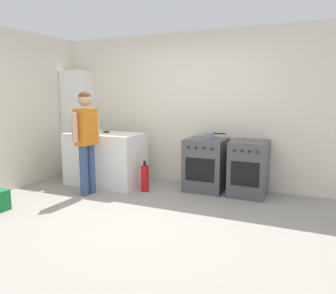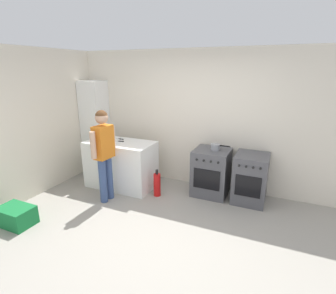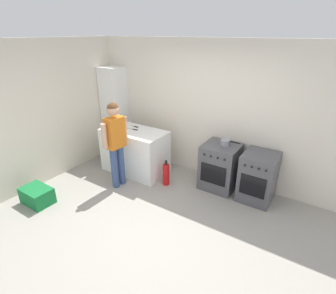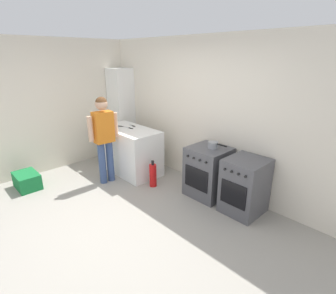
{
  "view_description": "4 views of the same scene",
  "coord_description": "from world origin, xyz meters",
  "px_view_note": "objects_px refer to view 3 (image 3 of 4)",
  "views": [
    {
      "loc": [
        1.94,
        -3.43,
        1.54
      ],
      "look_at": [
        0.02,
        0.82,
        0.8
      ],
      "focal_mm": 35.0,
      "sensor_mm": 36.0,
      "label": 1
    },
    {
      "loc": [
        1.43,
        -2.81,
        2.24
      ],
      "look_at": [
        -0.21,
        0.9,
        1.02
      ],
      "focal_mm": 28.0,
      "sensor_mm": 36.0,
      "label": 2
    },
    {
      "loc": [
        1.87,
        -2.49,
        2.7
      ],
      "look_at": [
        -0.21,
        0.69,
        1.01
      ],
      "focal_mm": 28.0,
      "sensor_mm": 36.0,
      "label": 3
    },
    {
      "loc": [
        2.79,
        -1.66,
        2.28
      ],
      "look_at": [
        0.21,
        0.79,
        1.02
      ],
      "focal_mm": 28.0,
      "sensor_mm": 36.0,
      "label": 4
    }
  ],
  "objects_px": {
    "knife_chef": "(132,129)",
    "fire_extinguisher": "(166,174)",
    "pot": "(225,142)",
    "larder_cabinet": "(115,112)",
    "oven_left": "(220,166)",
    "person": "(115,139)",
    "knife_carving": "(119,128)",
    "oven_right": "(258,177)",
    "knife_paring": "(135,126)",
    "recycling_crate_lower": "(37,195)"
  },
  "relations": [
    {
      "from": "pot",
      "to": "knife_carving",
      "type": "bearing_deg",
      "value": -167.36
    },
    {
      "from": "oven_left",
      "to": "oven_right",
      "type": "distance_m",
      "value": 0.69
    },
    {
      "from": "pot",
      "to": "recycling_crate_lower",
      "type": "xyz_separation_m",
      "value": [
        -2.42,
        -2.2,
        -0.76
      ]
    },
    {
      "from": "knife_carving",
      "to": "recycling_crate_lower",
      "type": "relative_size",
      "value": 0.6
    },
    {
      "from": "larder_cabinet",
      "to": "pot",
      "type": "bearing_deg",
      "value": -1.46
    },
    {
      "from": "knife_chef",
      "to": "recycling_crate_lower",
      "type": "height_order",
      "value": "knife_chef"
    },
    {
      "from": "fire_extinguisher",
      "to": "knife_chef",
      "type": "bearing_deg",
      "value": 172.03
    },
    {
      "from": "person",
      "to": "fire_extinguisher",
      "type": "relative_size",
      "value": 3.2
    },
    {
      "from": "recycling_crate_lower",
      "to": "person",
      "type": "bearing_deg",
      "value": 57.12
    },
    {
      "from": "oven_right",
      "to": "fire_extinguisher",
      "type": "height_order",
      "value": "oven_right"
    },
    {
      "from": "person",
      "to": "pot",
      "type": "bearing_deg",
      "value": 31.48
    },
    {
      "from": "oven_right",
      "to": "pot",
      "type": "distance_m",
      "value": 0.8
    },
    {
      "from": "oven_left",
      "to": "fire_extinguisher",
      "type": "xyz_separation_m",
      "value": [
        -0.87,
        -0.48,
        -0.21
      ]
    },
    {
      "from": "oven_left",
      "to": "larder_cabinet",
      "type": "distance_m",
      "value": 2.71
    },
    {
      "from": "knife_paring",
      "to": "recycling_crate_lower",
      "type": "distance_m",
      "value": 2.19
    },
    {
      "from": "recycling_crate_lower",
      "to": "oven_left",
      "type": "bearing_deg",
      "value": 42.36
    },
    {
      "from": "pot",
      "to": "fire_extinguisher",
      "type": "xyz_separation_m",
      "value": [
        -0.92,
        -0.51,
        -0.69
      ]
    },
    {
      "from": "pot",
      "to": "knife_chef",
      "type": "bearing_deg",
      "value": -168.15
    },
    {
      "from": "recycling_crate_lower",
      "to": "knife_paring",
      "type": "bearing_deg",
      "value": 74.24
    },
    {
      "from": "knife_carving",
      "to": "fire_extinguisher",
      "type": "xyz_separation_m",
      "value": [
        1.18,
        -0.04,
        -0.69
      ]
    },
    {
      "from": "knife_paring",
      "to": "pot",
      "type": "bearing_deg",
      "value": 6.98
    },
    {
      "from": "oven_right",
      "to": "person",
      "type": "bearing_deg",
      "value": -156.9
    },
    {
      "from": "pot",
      "to": "knife_chef",
      "type": "relative_size",
      "value": 1.11
    },
    {
      "from": "pot",
      "to": "person",
      "type": "relative_size",
      "value": 0.22
    },
    {
      "from": "knife_carving",
      "to": "larder_cabinet",
      "type": "height_order",
      "value": "larder_cabinet"
    },
    {
      "from": "knife_carving",
      "to": "oven_left",
      "type": "bearing_deg",
      "value": 12.04
    },
    {
      "from": "fire_extinguisher",
      "to": "oven_right",
      "type": "bearing_deg",
      "value": 17.01
    },
    {
      "from": "oven_left",
      "to": "oven_right",
      "type": "xyz_separation_m",
      "value": [
        0.69,
        -0.0,
        -0.0
      ]
    },
    {
      "from": "oven_right",
      "to": "recycling_crate_lower",
      "type": "distance_m",
      "value": 3.77
    },
    {
      "from": "oven_left",
      "to": "fire_extinguisher",
      "type": "relative_size",
      "value": 1.7
    },
    {
      "from": "pot",
      "to": "larder_cabinet",
      "type": "distance_m",
      "value": 2.7
    },
    {
      "from": "oven_left",
      "to": "recycling_crate_lower",
      "type": "height_order",
      "value": "oven_left"
    },
    {
      "from": "oven_right",
      "to": "larder_cabinet",
      "type": "xyz_separation_m",
      "value": [
        -3.34,
        0.1,
        0.57
      ]
    },
    {
      "from": "pot",
      "to": "knife_carving",
      "type": "height_order",
      "value": "pot"
    },
    {
      "from": "knife_carving",
      "to": "person",
      "type": "height_order",
      "value": "person"
    },
    {
      "from": "knife_paring",
      "to": "fire_extinguisher",
      "type": "height_order",
      "value": "knife_paring"
    },
    {
      "from": "knife_carving",
      "to": "larder_cabinet",
      "type": "relative_size",
      "value": 0.16
    },
    {
      "from": "knife_chef",
      "to": "fire_extinguisher",
      "type": "bearing_deg",
      "value": -7.97
    },
    {
      "from": "knife_chef",
      "to": "fire_extinguisher",
      "type": "height_order",
      "value": "knife_chef"
    },
    {
      "from": "knife_chef",
      "to": "person",
      "type": "xyz_separation_m",
      "value": [
        0.17,
        -0.63,
        0.05
      ]
    },
    {
      "from": "oven_left",
      "to": "fire_extinguisher",
      "type": "height_order",
      "value": "oven_left"
    },
    {
      "from": "person",
      "to": "oven_left",
      "type": "bearing_deg",
      "value": 31.37
    },
    {
      "from": "person",
      "to": "recycling_crate_lower",
      "type": "bearing_deg",
      "value": -122.88
    },
    {
      "from": "pot",
      "to": "larder_cabinet",
      "type": "bearing_deg",
      "value": 178.54
    },
    {
      "from": "recycling_crate_lower",
      "to": "knife_carving",
      "type": "bearing_deg",
      "value": 79.17
    },
    {
      "from": "pot",
      "to": "knife_chef",
      "type": "distance_m",
      "value": 1.87
    },
    {
      "from": "knife_carving",
      "to": "person",
      "type": "relative_size",
      "value": 0.19
    },
    {
      "from": "knife_carving",
      "to": "recycling_crate_lower",
      "type": "bearing_deg",
      "value": -100.83
    },
    {
      "from": "knife_paring",
      "to": "knife_carving",
      "type": "xyz_separation_m",
      "value": [
        -0.23,
        -0.24,
        -0.0
      ]
    },
    {
      "from": "oven_right",
      "to": "recycling_crate_lower",
      "type": "bearing_deg",
      "value": -144.77
    }
  ]
}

